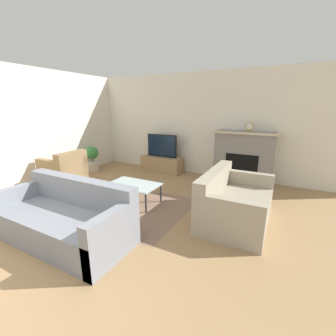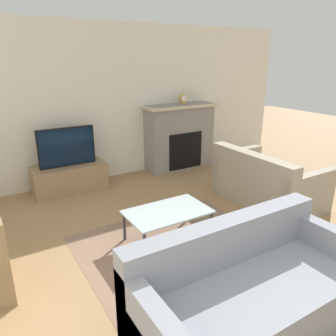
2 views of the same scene
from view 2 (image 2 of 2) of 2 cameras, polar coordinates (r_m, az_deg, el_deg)
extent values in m
cube|color=silver|center=(5.88, -13.22, 10.71)|extent=(8.40, 0.06, 2.70)
cube|color=#896B56|center=(3.99, 1.39, -13.46)|extent=(2.19, 1.81, 0.00)
cube|color=gray|center=(6.49, 2.00, 5.48)|extent=(1.35, 0.45, 1.27)
cube|color=black|center=(6.37, 3.10, 2.98)|extent=(0.74, 0.01, 0.71)
cube|color=beige|center=(6.35, 2.21, 10.77)|extent=(1.47, 0.51, 0.05)
cube|color=#997A56|center=(5.67, -16.73, -1.70)|extent=(1.17, 0.47, 0.44)
cube|color=black|center=(5.51, -17.25, 3.53)|extent=(0.90, 0.05, 0.63)
cube|color=black|center=(5.48, -17.17, 3.47)|extent=(0.86, 0.01, 0.59)
cube|color=gray|center=(2.98, 14.29, -21.96)|extent=(2.00, 0.89, 0.42)
cube|color=gray|center=(2.94, 10.08, -12.39)|extent=(2.00, 0.20, 0.40)
cube|color=gray|center=(3.53, 25.49, -13.85)|extent=(0.14, 0.89, 0.66)
cube|color=#9E937F|center=(5.30, 16.99, -3.29)|extent=(0.97, 1.56, 0.42)
cube|color=#9E937F|center=(4.89, 14.39, 0.22)|extent=(0.20, 1.56, 0.40)
cube|color=#9E937F|center=(4.85, 23.28, -4.56)|extent=(0.97, 0.14, 0.66)
cube|color=#9E937F|center=(5.71, 11.90, 0.05)|extent=(0.97, 0.14, 0.66)
cylinder|color=#333338|center=(3.64, -4.11, -13.56)|extent=(0.04, 0.04, 0.37)
cylinder|color=#333338|center=(4.07, 7.48, -9.93)|extent=(0.04, 0.04, 0.37)
cylinder|color=#333338|center=(4.06, -7.62, -10.03)|extent=(0.04, 0.04, 0.37)
cylinder|color=#333338|center=(4.45, 3.20, -7.17)|extent=(0.04, 0.04, 0.37)
cube|color=silver|center=(3.94, -0.06, -7.61)|extent=(0.99, 0.61, 0.02)
cube|color=#B79338|center=(6.42, 2.68, 11.20)|extent=(0.12, 0.07, 0.03)
cylinder|color=#B79338|center=(6.40, 2.69, 12.08)|extent=(0.17, 0.07, 0.17)
cylinder|color=white|center=(6.37, 2.88, 12.05)|extent=(0.14, 0.00, 0.14)
camera|label=1|loc=(4.35, 62.79, 4.80)|focal=24.00mm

